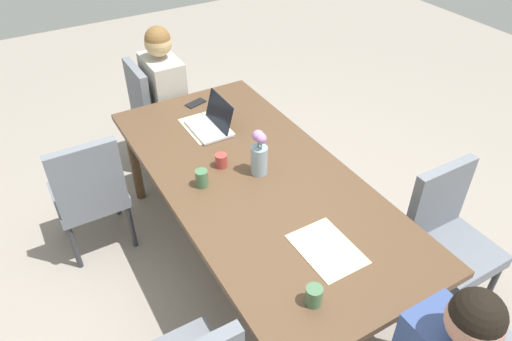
{
  "coord_description": "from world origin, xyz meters",
  "views": [
    {
      "loc": [
        1.86,
        -1.08,
        2.44
      ],
      "look_at": [
        0.0,
        0.0,
        0.78
      ],
      "focal_mm": 33.15,
      "sensor_mm": 36.0,
      "label": 1
    }
  ],
  "objects_px": {
    "chair_far_right_near": "(447,233)",
    "coffee_mug_near_right": "(314,296)",
    "person_head_left_left_mid": "(167,108)",
    "chair_near_left_far": "(89,190)",
    "flower_vase": "(259,154)",
    "laptop_head_left_left_mid": "(212,123)",
    "coffee_mug_near_left": "(202,178)",
    "phone_black": "(196,103)",
    "dining_table": "(256,186)",
    "coffee_mug_centre_left": "(221,161)",
    "chair_head_left_left_mid": "(156,110)"
  },
  "relations": [
    {
      "from": "coffee_mug_near_left",
      "to": "coffee_mug_centre_left",
      "type": "xyz_separation_m",
      "value": [
        -0.11,
        0.18,
        -0.01
      ]
    },
    {
      "from": "chair_far_right_near",
      "to": "flower_vase",
      "type": "bearing_deg",
      "value": -133.95
    },
    {
      "from": "chair_far_right_near",
      "to": "laptop_head_left_left_mid",
      "type": "distance_m",
      "value": 1.6
    },
    {
      "from": "coffee_mug_near_right",
      "to": "person_head_left_left_mid",
      "type": "bearing_deg",
      "value": 175.23
    },
    {
      "from": "dining_table",
      "to": "person_head_left_left_mid",
      "type": "height_order",
      "value": "person_head_left_left_mid"
    },
    {
      "from": "dining_table",
      "to": "chair_far_right_near",
      "type": "height_order",
      "value": "chair_far_right_near"
    },
    {
      "from": "chair_near_left_far",
      "to": "flower_vase",
      "type": "distance_m",
      "value": 1.15
    },
    {
      "from": "dining_table",
      "to": "coffee_mug_near_left",
      "type": "bearing_deg",
      "value": -106.71
    },
    {
      "from": "chair_far_right_near",
      "to": "coffee_mug_near_right",
      "type": "distance_m",
      "value": 1.11
    },
    {
      "from": "dining_table",
      "to": "coffee_mug_near_left",
      "type": "xyz_separation_m",
      "value": [
        -0.09,
        -0.3,
        0.12
      ]
    },
    {
      "from": "flower_vase",
      "to": "laptop_head_left_left_mid",
      "type": "height_order",
      "value": "flower_vase"
    },
    {
      "from": "flower_vase",
      "to": "phone_black",
      "type": "bearing_deg",
      "value": 179.15
    },
    {
      "from": "coffee_mug_near_left",
      "to": "phone_black",
      "type": "bearing_deg",
      "value": 157.87
    },
    {
      "from": "flower_vase",
      "to": "laptop_head_left_left_mid",
      "type": "distance_m",
      "value": 0.57
    },
    {
      "from": "dining_table",
      "to": "coffee_mug_centre_left",
      "type": "bearing_deg",
      "value": -147.83
    },
    {
      "from": "flower_vase",
      "to": "phone_black",
      "type": "relative_size",
      "value": 1.95
    },
    {
      "from": "flower_vase",
      "to": "coffee_mug_near_left",
      "type": "relative_size",
      "value": 2.84
    },
    {
      "from": "chair_head_left_left_mid",
      "to": "coffee_mug_near_right",
      "type": "distance_m",
      "value": 2.32
    },
    {
      "from": "chair_head_left_left_mid",
      "to": "chair_near_left_far",
      "type": "bearing_deg",
      "value": -44.41
    },
    {
      "from": "dining_table",
      "to": "person_head_left_left_mid",
      "type": "distance_m",
      "value": 1.37
    },
    {
      "from": "coffee_mug_centre_left",
      "to": "flower_vase",
      "type": "bearing_deg",
      "value": 44.48
    },
    {
      "from": "chair_head_left_left_mid",
      "to": "person_head_left_left_mid",
      "type": "bearing_deg",
      "value": 51.24
    },
    {
      "from": "person_head_left_left_mid",
      "to": "laptop_head_left_left_mid",
      "type": "xyz_separation_m",
      "value": [
        0.76,
        0.05,
        0.25
      ]
    },
    {
      "from": "dining_table",
      "to": "chair_far_right_near",
      "type": "distance_m",
      "value": 1.14
    },
    {
      "from": "phone_black",
      "to": "person_head_left_left_mid",
      "type": "bearing_deg",
      "value": 86.64
    },
    {
      "from": "dining_table",
      "to": "phone_black",
      "type": "distance_m",
      "value": 0.97
    },
    {
      "from": "coffee_mug_near_left",
      "to": "chair_far_right_near",
      "type": "bearing_deg",
      "value": 53.91
    },
    {
      "from": "flower_vase",
      "to": "phone_black",
      "type": "height_order",
      "value": "flower_vase"
    },
    {
      "from": "chair_head_left_left_mid",
      "to": "coffee_mug_centre_left",
      "type": "xyz_separation_m",
      "value": [
        1.22,
        -0.01,
        0.27
      ]
    },
    {
      "from": "chair_near_left_far",
      "to": "coffee_mug_near_right",
      "type": "distance_m",
      "value": 1.7
    },
    {
      "from": "chair_near_left_far",
      "to": "chair_far_right_near",
      "type": "xyz_separation_m",
      "value": [
        1.42,
        1.69,
        0.0
      ]
    },
    {
      "from": "chair_near_left_far",
      "to": "phone_black",
      "type": "relative_size",
      "value": 6.0
    },
    {
      "from": "laptop_head_left_left_mid",
      "to": "coffee_mug_near_left",
      "type": "relative_size",
      "value": 3.12
    },
    {
      "from": "coffee_mug_near_left",
      "to": "phone_black",
      "type": "height_order",
      "value": "coffee_mug_near_left"
    },
    {
      "from": "chair_near_left_far",
      "to": "coffee_mug_centre_left",
      "type": "bearing_deg",
      "value": 56.43
    },
    {
      "from": "flower_vase",
      "to": "coffee_mug_near_right",
      "type": "relative_size",
      "value": 3.11
    },
    {
      "from": "flower_vase",
      "to": "coffee_mug_centre_left",
      "type": "xyz_separation_m",
      "value": [
        -0.17,
        -0.16,
        -0.09
      ]
    },
    {
      "from": "person_head_left_left_mid",
      "to": "coffee_mug_near_left",
      "type": "distance_m",
      "value": 1.32
    },
    {
      "from": "laptop_head_left_left_mid",
      "to": "phone_black",
      "type": "height_order",
      "value": "laptop_head_left_left_mid"
    },
    {
      "from": "person_head_left_left_mid",
      "to": "chair_near_left_far",
      "type": "distance_m",
      "value": 1.06
    },
    {
      "from": "dining_table",
      "to": "laptop_head_left_left_mid",
      "type": "distance_m",
      "value": 0.61
    },
    {
      "from": "laptop_head_left_left_mid",
      "to": "coffee_mug_centre_left",
      "type": "height_order",
      "value": "laptop_head_left_left_mid"
    },
    {
      "from": "chair_far_right_near",
      "to": "flower_vase",
      "type": "distance_m",
      "value": 1.17
    },
    {
      "from": "chair_far_right_near",
      "to": "laptop_head_left_left_mid",
      "type": "height_order",
      "value": "laptop_head_left_left_mid"
    },
    {
      "from": "coffee_mug_centre_left",
      "to": "person_head_left_left_mid",
      "type": "bearing_deg",
      "value": 175.79
    },
    {
      "from": "coffee_mug_near_left",
      "to": "dining_table",
      "type": "bearing_deg",
      "value": 73.29
    },
    {
      "from": "phone_black",
      "to": "chair_near_left_far",
      "type": "bearing_deg",
      "value": -178.66
    },
    {
      "from": "chair_far_right_near",
      "to": "flower_vase",
      "type": "height_order",
      "value": "flower_vase"
    },
    {
      "from": "person_head_left_left_mid",
      "to": "chair_far_right_near",
      "type": "distance_m",
      "value": 2.28
    },
    {
      "from": "chair_head_left_left_mid",
      "to": "chair_far_right_near",
      "type": "xyz_separation_m",
      "value": [
        2.16,
        0.96,
        0.0
      ]
    }
  ]
}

